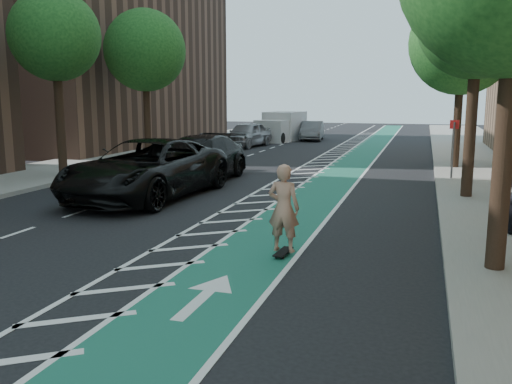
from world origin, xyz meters
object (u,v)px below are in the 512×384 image
at_px(suv_near, 147,169).
at_px(skateboarder, 284,208).
at_px(suv_far, 198,159).
at_px(barrel_a, 159,171).

bearing_deg(suv_near, skateboarder, -37.37).
bearing_deg(suv_near, suv_far, 89.93).
height_order(skateboarder, suv_far, skateboarder).
height_order(skateboarder, barrel_a, skateboarder).
relative_size(suv_far, barrel_a, 7.31).
bearing_deg(suv_far, skateboarder, -56.62).
xyz_separation_m(skateboarder, suv_far, (-5.88, 9.02, -0.14)).
distance_m(skateboarder, barrel_a, 11.44).
xyz_separation_m(skateboarder, suv_near, (-6.10, 5.25, -0.07)).
xyz_separation_m(suv_far, barrel_a, (-1.56, -0.34, -0.51)).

